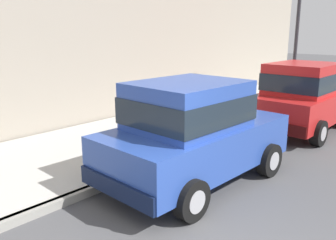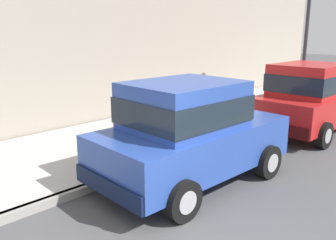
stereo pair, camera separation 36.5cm
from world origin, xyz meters
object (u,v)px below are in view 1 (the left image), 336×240
car_blue_hatchback (193,131)px  fire_hydrant (111,150)px  street_lamp (297,25)px  dog_white (142,118)px  car_red_hatchback (304,96)px

car_blue_hatchback → fire_hydrant: 1.68m
fire_hydrant → street_lamp: street_lamp is taller
car_blue_hatchback → dog_white: 3.40m
dog_white → fire_hydrant: fire_hydrant is taller
dog_white → street_lamp: 6.50m
street_lamp → car_blue_hatchback: bearing=-79.8°
car_red_hatchback → street_lamp: bearing=118.9°
car_blue_hatchback → car_red_hatchback: same height
car_blue_hatchback → fire_hydrant: bearing=-152.8°
car_blue_hatchback → dog_white: (-2.97, 1.56, -0.55)m
fire_hydrant → street_lamp: size_ratio=0.16×
dog_white → car_blue_hatchback: bearing=-27.8°
car_red_hatchback → dog_white: 4.47m
car_red_hatchback → fire_hydrant: (-1.52, -5.50, -0.50)m
dog_white → street_lamp: (1.64, 5.78, 2.48)m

